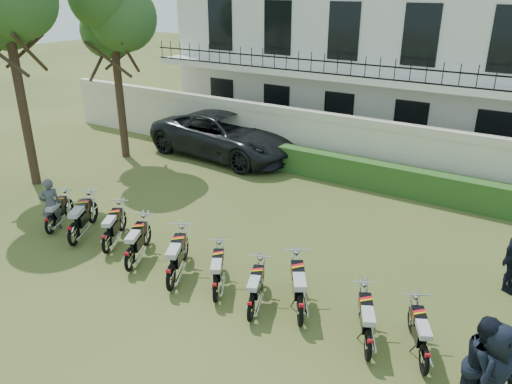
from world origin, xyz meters
TOP-DOWN VIEW (x-y plane):
  - ground at (0.00, 0.00)m, footprint 100.00×100.00m
  - perimeter_wall at (0.00, 8.00)m, footprint 30.00×0.35m
  - hedge at (1.00, 7.20)m, footprint 18.00×0.60m
  - building at (0.00, 13.96)m, footprint 20.40×9.60m
  - tree_west_near at (-8.96, 5.00)m, footprint 3.40×3.20m
  - motorcycle_0 at (-5.52, -1.32)m, footprint 0.92×1.64m
  - motorcycle_1 at (-4.36, -1.42)m, footprint 1.12×1.91m
  - motorcycle_2 at (-3.25, -1.22)m, footprint 1.04×1.77m
  - motorcycle_3 at (-2.06, -1.53)m, footprint 0.99×1.82m
  - motorcycle_4 at (-0.59, -1.63)m, footprint 1.08×1.92m
  - motorcycle_5 at (0.59, -1.43)m, footprint 1.04×1.63m
  - motorcycle_6 at (1.66, -1.58)m, footprint 0.83×1.72m
  - motorcycle_7 at (2.63, -1.15)m, footprint 1.21×1.82m
  - motorcycle_8 at (4.24, -1.39)m, footprint 0.96×1.74m
  - motorcycle_9 at (5.27, -1.18)m, footprint 0.93×1.69m
  - suv at (-5.43, 7.36)m, footprint 6.85×3.53m
  - inspector at (-5.73, -1.07)m, footprint 0.59×0.70m
  - officer_0 at (6.44, -1.62)m, footprint 0.83×1.04m
  - officer_1 at (6.29, -1.54)m, footprint 0.86×1.02m

SIDE VIEW (x-z plane):
  - ground at x=0.00m, z-range 0.00..0.00m
  - motorcycle_0 at x=-5.52m, z-range -0.04..0.94m
  - motorcycle_6 at x=1.66m, z-range -0.04..0.96m
  - motorcycle_9 at x=5.27m, z-range -0.04..0.96m
  - motorcycle_5 at x=0.59m, z-range -0.04..0.97m
  - motorcycle_8 at x=4.24m, z-range -0.04..0.99m
  - motorcycle_2 at x=-3.25m, z-range -0.04..1.03m
  - motorcycle_3 at x=-2.06m, z-range -0.04..1.04m
  - hedge at x=1.00m, z-range 0.00..1.00m
  - motorcycle_7 at x=2.63m, z-range -0.04..1.10m
  - motorcycle_4 at x=-0.59m, z-range -0.04..1.10m
  - motorcycle_1 at x=-4.36m, z-range -0.04..1.11m
  - inspector at x=-5.73m, z-range 0.00..1.62m
  - suv at x=-5.43m, z-range 0.00..1.85m
  - officer_0 at x=6.44m, z-range 0.00..1.86m
  - officer_1 at x=6.29m, z-range 0.00..1.89m
  - perimeter_wall at x=0.00m, z-range 0.02..2.32m
  - building at x=0.00m, z-range 0.01..7.41m
  - tree_west_near at x=-8.96m, z-range 1.94..9.84m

